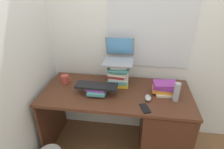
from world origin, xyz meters
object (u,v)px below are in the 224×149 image
Objects in this scene: computer_mouse at (148,98)px; water_bottle at (177,92)px; book_stack_keyboard_riser at (97,90)px; keyboard at (96,86)px; book_stack_tall at (118,74)px; mug at (65,79)px; desk at (152,123)px; laptop at (118,55)px; cell_phone at (145,108)px; book_stack_side at (164,88)px.

water_bottle is (0.26, 0.02, 0.08)m from computer_mouse.
keyboard is (-0.00, 0.00, 0.05)m from book_stack_keyboard_riser.
water_bottle is at bearing -19.71° from book_stack_tall.
keyboard is 3.56× the size of mug.
keyboard is (-0.59, -0.03, 0.43)m from desk.
book_stack_keyboard_riser reaches higher than desk.
book_stack_tall reaches higher than keyboard.
laptop is at bearing 9.04° from mug.
book_stack_keyboard_riser is at bearing 139.08° from cell_phone.
mug reaches higher than desk.
book_stack_tall is at bearing -86.15° from laptop.
mug reaches higher than cell_phone.
desk is at bearing 3.30° from book_stack_keyboard_riser.
desk is at bearing 43.41° from computer_mouse.
book_stack_keyboard_riser is at bearing -171.46° from book_stack_side.
desk is 0.81m from laptop.
desk is at bearing -7.52° from mug.
computer_mouse is at bearing -2.65° from keyboard.
mug reaches higher than computer_mouse.
cell_phone is at bearing -122.99° from book_stack_side.
book_stack_tall reaches higher than mug.
water_bottle reaches higher than cell_phone.
book_stack_keyboard_riser is at bearing -125.95° from laptop.
mug reaches higher than book_stack_keyboard_riser.
book_stack_tall is 0.49m from book_stack_side.
water_bottle is 1.38× the size of cell_phone.
cell_phone is at bearing -52.64° from book_stack_tall.
mug is (-0.39, 0.16, 0.01)m from book_stack_keyboard_riser.
book_stack_tall is at bearing 169.27° from book_stack_side.
book_stack_keyboard_riser is 0.86× the size of book_stack_side.
mug is (-0.58, -0.09, -0.28)m from laptop.
book_stack_side is at bearing -17.90° from laptop.
book_stack_keyboard_riser is 2.06× the size of computer_mouse.
keyboard reaches higher than cell_phone.
mug is (-1.06, 0.06, -0.01)m from book_stack_side.
laptop is at bearing 154.96° from water_bottle.
book_stack_side is at bearing 131.18° from water_bottle.
water_bottle is 0.35m from cell_phone.
mug is 1.18m from water_bottle.
book_stack_keyboard_riser is 0.05m from keyboard.
mug is 0.87× the size of cell_phone.
keyboard reaches higher than mug.
book_stack_tall is 1.43× the size of water_bottle.
desk is 12.95× the size of mug.
mug is at bearing 172.48° from desk.
book_stack_side is 0.16m from water_bottle.
desk is 8.12× the size of water_bottle.
water_bottle reaches higher than mug.
computer_mouse is (0.32, -0.23, -0.12)m from book_stack_tall.
book_stack_tall reaches higher than water_bottle.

